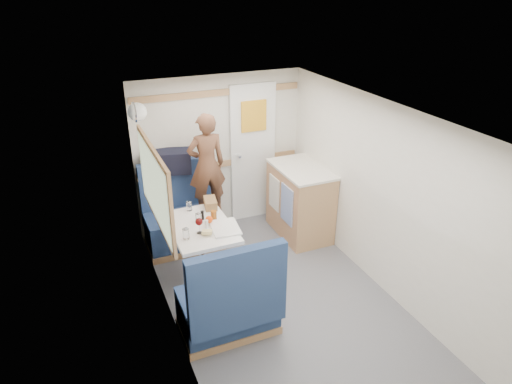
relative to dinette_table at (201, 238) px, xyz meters
name	(u,v)px	position (x,y,z in m)	size (l,w,h in m)	color
floor	(298,324)	(0.65, -1.00, -0.57)	(4.50, 4.50, 0.00)	#515156
ceiling	(308,126)	(0.65, -1.00, 1.43)	(4.50, 4.50, 0.00)	silver
wall_back	(220,153)	(0.65, 1.25, 0.43)	(2.20, 0.02, 2.00)	silver
wall_left	(180,263)	(-0.45, -1.00, 0.43)	(0.02, 4.50, 2.00)	silver
wall_right	(404,212)	(1.75, -1.00, 0.43)	(0.02, 4.50, 2.00)	silver
oak_trim_low	(221,164)	(0.65, 1.23, 0.28)	(2.15, 0.02, 0.08)	#B0794F
oak_trim_high	(218,93)	(0.65, 1.23, 1.21)	(2.15, 0.02, 0.08)	#B0794F
side_window	(154,186)	(-0.43, 0.00, 0.68)	(0.04, 1.30, 0.72)	#9FAC92
rear_door	(253,151)	(1.10, 1.22, 0.41)	(0.62, 0.12, 1.86)	white
dinette_table	(201,238)	(0.00, 0.00, 0.00)	(0.62, 0.92, 0.72)	white
bench_far	(182,223)	(0.00, 0.86, -0.27)	(0.90, 0.59, 1.05)	#17264C
bench_near	(230,308)	(0.00, -0.86, -0.27)	(0.90, 0.59, 1.05)	#17264C
ledge	(173,172)	(0.00, 1.12, 0.31)	(0.90, 0.14, 0.04)	#B0794F
dome_light	(137,112)	(-0.39, 0.85, 1.18)	(0.20, 0.20, 0.20)	white
galley_counter	(300,201)	(1.47, 0.55, -0.10)	(0.57, 0.92, 0.92)	#B0794F
person	(207,165)	(0.32, 0.75, 0.50)	(0.45, 0.30, 1.24)	brown
duffel_bag	(168,161)	(-0.06, 1.12, 0.47)	(0.56, 0.27, 0.27)	black
tray	(225,228)	(0.22, -0.16, 0.16)	(0.27, 0.36, 0.02)	white
orange_fruit	(209,220)	(0.09, -0.01, 0.21)	(0.08, 0.08, 0.08)	orange
cheese_block	(207,232)	(0.01, -0.22, 0.19)	(0.10, 0.06, 0.03)	#E9E286
wine_glass	(199,222)	(-0.05, -0.14, 0.28)	(0.08, 0.08, 0.17)	white
tumbler_left	(186,234)	(-0.20, -0.20, 0.21)	(0.07, 0.07, 0.11)	white
tumbler_mid	(189,206)	(-0.01, 0.38, 0.20)	(0.06, 0.06, 0.10)	white
tumbler_right	(199,218)	(0.01, 0.08, 0.20)	(0.06, 0.06, 0.10)	white
beer_glass	(214,215)	(0.17, 0.07, 0.20)	(0.06, 0.06, 0.10)	#934F15
pepper_grinder	(202,215)	(0.06, 0.12, 0.20)	(0.04, 0.04, 0.10)	black
salt_grinder	(207,224)	(0.05, -0.07, 0.20)	(0.04, 0.04, 0.09)	silver
bread_loaf	(210,203)	(0.22, 0.36, 0.20)	(0.13, 0.24, 0.10)	brown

